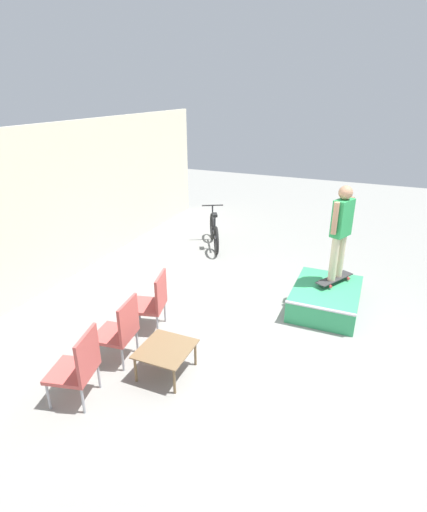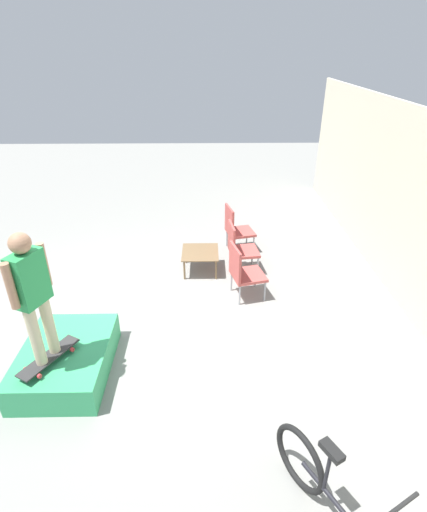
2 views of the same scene
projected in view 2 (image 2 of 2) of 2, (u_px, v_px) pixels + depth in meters
ground_plane at (128, 312)px, 6.40m from camera, size 24.00×24.00×0.00m
house_wall_back at (426, 224)px, 5.76m from camera, size 12.00×0.06×3.00m
skate_ramp_box at (67, 359)px, 5.17m from camera, size 1.50×1.09×0.42m
skateboard_on_ramp at (49, 357)px, 4.81m from camera, size 0.81×0.57×0.07m
person_skater at (32, 290)px, 4.35m from camera, size 0.53×0.33×1.64m
coffee_table at (200, 254)px, 7.40m from camera, size 0.71×0.67×0.40m
patio_chair_left at (236, 228)px, 8.07m from camera, size 0.63×0.63×0.96m
patio_chair_center at (239, 246)px, 7.33m from camera, size 0.58×0.58×0.96m
patio_chair_right at (243, 270)px, 6.56m from camera, size 0.63×0.63×0.96m
bicycle at (339, 505)px, 3.39m from camera, size 1.52×0.86×0.93m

